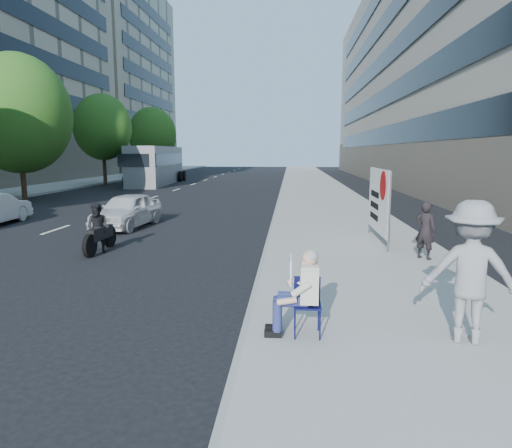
# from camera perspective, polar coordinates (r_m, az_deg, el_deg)

# --- Properties ---
(ground) EXTENTS (160.00, 160.00, 0.00)m
(ground) POSITION_cam_1_polar(r_m,az_deg,el_deg) (8.76, -10.16, -10.13)
(ground) COLOR black
(ground) RESTS_ON ground
(near_sidewalk) EXTENTS (5.00, 120.00, 0.15)m
(near_sidewalk) POSITION_cam_1_polar(r_m,az_deg,el_deg) (28.20, 8.13, 3.29)
(near_sidewalk) COLOR #9A9790
(near_sidewalk) RESTS_ON ground
(far_bldg_north) EXTENTS (22.00, 28.00, 28.00)m
(far_bldg_north) POSITION_cam_1_polar(r_m,az_deg,el_deg) (77.83, -21.02, 16.69)
(far_bldg_north) COLOR #B9AB8B
(far_bldg_north) RESTS_ON ground
(near_building) EXTENTS (14.00, 70.00, 20.00)m
(near_building) POSITION_cam_1_polar(r_m,az_deg,el_deg) (43.27, 25.66, 17.68)
(near_building) COLOR #A2988C
(near_building) RESTS_ON ground
(tree_far_c) EXTENTS (6.00, 6.00, 8.47)m
(tree_far_c) POSITION_cam_1_polar(r_m,az_deg,el_deg) (30.52, -27.59, 12.10)
(tree_far_c) COLOR #382616
(tree_far_c) RESTS_ON ground
(tree_far_d) EXTENTS (4.80, 4.80, 7.65)m
(tree_far_d) POSITION_cam_1_polar(r_m,az_deg,el_deg) (41.22, -18.64, 11.40)
(tree_far_d) COLOR #382616
(tree_far_d) RESTS_ON ground
(tree_far_e) EXTENTS (5.40, 5.40, 7.89)m
(tree_far_e) POSITION_cam_1_polar(r_m,az_deg,el_deg) (54.39, -12.82, 10.84)
(tree_far_e) COLOR #382616
(tree_far_e) RESTS_ON ground
(seated_protester) EXTENTS (0.83, 1.12, 1.31)m
(seated_protester) POSITION_cam_1_polar(r_m,az_deg,el_deg) (6.81, 5.52, -7.91)
(seated_protester) COLOR #11134D
(seated_protester) RESTS_ON near_sidewalk
(jogger) EXTENTS (1.46, 1.05, 2.04)m
(jogger) POSITION_cam_1_polar(r_m,az_deg,el_deg) (7.15, 25.20, -5.46)
(jogger) COLOR gray
(jogger) RESTS_ON near_sidewalk
(pedestrian_woman) EXTENTS (0.63, 0.63, 1.47)m
(pedestrian_woman) POSITION_cam_1_polar(r_m,az_deg,el_deg) (12.31, 20.41, -0.74)
(pedestrian_woman) COLOR black
(pedestrian_woman) RESTS_ON near_sidewalk
(protest_banner) EXTENTS (0.08, 3.06, 2.20)m
(protest_banner) POSITION_cam_1_polar(r_m,az_deg,el_deg) (14.22, 15.06, 2.86)
(protest_banner) COLOR #4C4C4C
(protest_banner) RESTS_ON near_sidewalk
(white_sedan_near) EXTENTS (1.97, 3.97, 1.30)m
(white_sedan_near) POSITION_cam_1_polar(r_m,az_deg,el_deg) (18.02, -15.82, 1.66)
(white_sedan_near) COLOR silver
(white_sedan_near) RESTS_ON ground
(motorcycle) EXTENTS (0.72, 2.05, 1.42)m
(motorcycle) POSITION_cam_1_polar(r_m,az_deg,el_deg) (13.72, -19.06, -0.77)
(motorcycle) COLOR black
(motorcycle) RESTS_ON ground
(bus) EXTENTS (3.34, 12.20, 3.30)m
(bus) POSITION_cam_1_polar(r_m,az_deg,el_deg) (41.74, -12.31, 7.15)
(bus) COLOR slate
(bus) RESTS_ON ground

